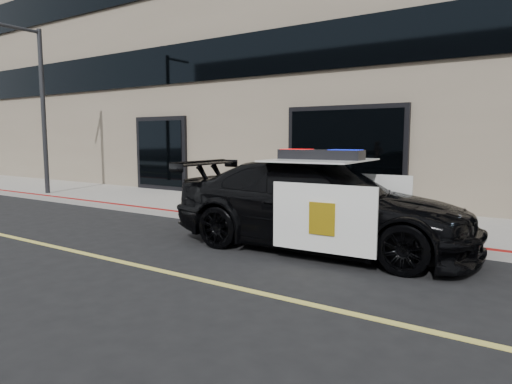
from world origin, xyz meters
The scene contains 6 objects.
ground centered at (0.00, 0.00, 0.00)m, with size 120.00×120.00×0.00m, color black.
sidewalk_n centered at (0.00, 5.25, 0.07)m, with size 60.00×3.50×0.15m, color gray.
building_n centered at (0.00, 10.50, 6.00)m, with size 60.00×7.00×12.00m, color #756856.
police_car centered at (0.36, 2.64, 0.80)m, with size 2.85×5.72×1.79m.
fire_hydrant centered at (-1.81, 4.35, 0.54)m, with size 0.38×0.53×0.84m.
street_light centered at (-10.40, 3.93, 3.11)m, with size 0.15×1.36×5.35m.
Camera 1 is at (3.94, -4.75, 1.99)m, focal length 32.00 mm.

